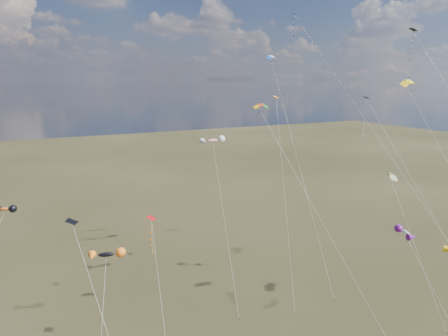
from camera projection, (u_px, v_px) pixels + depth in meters
name	position (u px, v px, depth m)	size (l,w,h in m)	color
diamond_black_high	(421.00, 69.00, 54.11)	(4.09, 27.60, 37.08)	black
diamond_navy_tall	(313.00, 52.00, 62.01)	(9.30, 34.77, 40.64)	#091454
diamond_black_mid	(92.00, 284.00, 33.32)	(4.13, 15.30, 18.16)	black
diamond_red_low	(153.00, 242.00, 44.35)	(1.58, 8.88, 15.46)	red
diamond_navy_right	(370.00, 128.00, 57.59)	(6.45, 18.98, 27.82)	#111E50
diamond_orange_center	(282.00, 162.00, 58.43)	(6.10, 14.71, 27.75)	orange
parafoil_yellow	(411.00, 83.00, 49.96)	(3.16, 24.88, 30.57)	yellow
parafoil_blue_white	(272.00, 58.00, 67.04)	(2.91, 21.16, 34.53)	blue
parafoil_striped	(393.00, 175.00, 53.37)	(2.65, 11.40, 18.40)	yellow
parafoil_tricolor	(263.00, 108.00, 48.01)	(8.30, 18.96, 27.64)	#F1AE12
novelty_black_orange	(106.00, 255.00, 40.49)	(5.05, 9.38, 13.41)	black
novelty_orange_black	(4.00, 209.00, 50.31)	(8.44, 10.85, 14.79)	#D25E19
novelty_white_purple	(406.00, 233.00, 40.34)	(3.95, 10.28, 15.52)	white
novelty_redwhite_stripe	(213.00, 141.00, 58.73)	(3.89, 13.36, 22.06)	red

